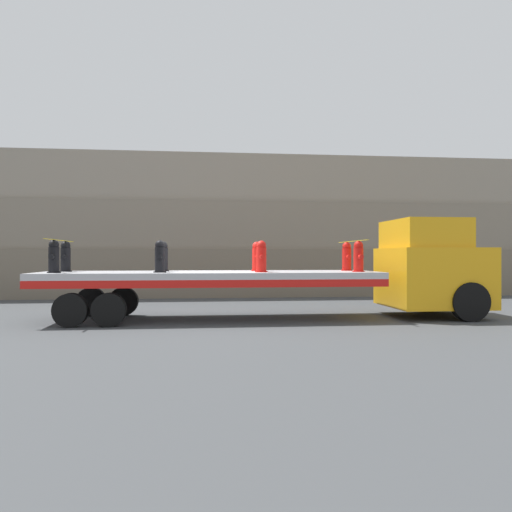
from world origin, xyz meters
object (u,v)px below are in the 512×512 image
(fire_hydrant_black_near_0, at_px, (54,257))
(fire_hydrant_black_near_1, at_px, (160,257))
(fire_hydrant_black_far_0, at_px, (66,257))
(fire_hydrant_black_far_1, at_px, (163,257))
(truck_cab, at_px, (434,268))
(fire_hydrant_red_far_3, at_px, (347,257))
(fire_hydrant_red_far_2, at_px, (257,257))
(fire_hydrant_red_near_2, at_px, (261,257))
(flatbed_trailer, at_px, (193,280))
(fire_hydrant_red_near_3, at_px, (358,257))

(fire_hydrant_black_near_0, xyz_separation_m, fire_hydrant_black_near_1, (2.73, 0.00, 0.00))
(fire_hydrant_black_far_0, bearing_deg, fire_hydrant_black_far_1, 0.00)
(truck_cab, relative_size, fire_hydrant_red_far_3, 3.30)
(fire_hydrant_red_far_2, xyz_separation_m, fire_hydrant_red_far_3, (2.73, 0.00, 0.00))
(fire_hydrant_black_far_1, xyz_separation_m, fire_hydrant_red_far_3, (5.47, 0.00, 0.00))
(fire_hydrant_black_far_0, distance_m, fire_hydrant_red_near_2, 5.59)
(fire_hydrant_black_near_0, bearing_deg, fire_hydrant_black_far_0, 90.00)
(fire_hydrant_red_far_3, bearing_deg, flatbed_trailer, -172.99)
(fire_hydrant_red_near_2, relative_size, fire_hydrant_red_near_3, 1.00)
(fire_hydrant_black_near_1, bearing_deg, flatbed_trailer, 33.10)
(fire_hydrant_black_far_1, relative_size, fire_hydrant_red_far_3, 1.00)
(flatbed_trailer, bearing_deg, fire_hydrant_red_far_3, 7.01)
(truck_cab, distance_m, fire_hydrant_red_far_3, 2.58)
(fire_hydrant_black_far_1, bearing_deg, fire_hydrant_black_near_1, -90.00)
(fire_hydrant_black_far_0, height_order, fire_hydrant_red_near_3, same)
(fire_hydrant_red_far_3, bearing_deg, fire_hydrant_black_near_1, -168.31)
(fire_hydrant_red_far_2, xyz_separation_m, fire_hydrant_red_near_3, (2.73, -1.13, 0.00))
(flatbed_trailer, bearing_deg, fire_hydrant_black_far_1, 146.90)
(fire_hydrant_black_far_1, height_order, fire_hydrant_red_near_2, same)
(fire_hydrant_red_far_3, bearing_deg, fire_hydrant_black_far_1, 180.00)
(flatbed_trailer, height_order, fire_hydrant_red_far_2, fire_hydrant_red_far_2)
(flatbed_trailer, distance_m, fire_hydrant_black_near_1, 1.22)
(flatbed_trailer, height_order, fire_hydrant_black_near_1, fire_hydrant_black_near_1)
(truck_cab, height_order, flatbed_trailer, truck_cab)
(truck_cab, distance_m, fire_hydrant_red_near_2, 5.27)
(fire_hydrant_black_near_1, relative_size, fire_hydrant_black_far_1, 1.00)
(fire_hydrant_black_far_0, distance_m, fire_hydrant_red_far_3, 8.20)
(flatbed_trailer, bearing_deg, fire_hydrant_red_far_2, 16.87)
(truck_cab, xyz_separation_m, fire_hydrant_black_far_1, (-7.97, 0.57, 0.33))
(fire_hydrant_red_near_3, relative_size, fire_hydrant_red_far_3, 1.00)
(fire_hydrant_black_far_0, height_order, fire_hydrant_black_far_1, same)
(truck_cab, height_order, fire_hydrant_black_far_1, truck_cab)
(fire_hydrant_red_near_3, bearing_deg, flatbed_trailer, 172.99)
(fire_hydrant_red_near_3, bearing_deg, fire_hydrant_red_far_2, 157.52)
(fire_hydrant_black_far_0, height_order, fire_hydrant_red_near_2, same)
(fire_hydrant_black_far_0, relative_size, fire_hydrant_red_near_2, 1.00)
(fire_hydrant_black_far_1, xyz_separation_m, fire_hydrant_red_far_2, (2.73, 0.00, 0.00))
(fire_hydrant_red_far_2, bearing_deg, fire_hydrant_black_near_1, -157.52)
(fire_hydrant_black_near_1, bearing_deg, fire_hydrant_red_near_2, 0.00)
(fire_hydrant_black_near_1, bearing_deg, fire_hydrant_red_far_2, 22.48)
(fire_hydrant_black_near_1, bearing_deg, fire_hydrant_black_near_0, 180.00)
(flatbed_trailer, height_order, fire_hydrant_red_far_3, fire_hydrant_red_far_3)
(fire_hydrant_black_far_1, height_order, fire_hydrant_red_near_3, same)
(fire_hydrant_red_near_2, distance_m, fire_hydrant_red_far_2, 1.13)
(flatbed_trailer, height_order, fire_hydrant_red_near_3, fire_hydrant_red_near_3)
(fire_hydrant_red_far_3, bearing_deg, truck_cab, -12.77)
(flatbed_trailer, height_order, fire_hydrant_black_far_0, fire_hydrant_black_far_0)
(fire_hydrant_black_near_1, bearing_deg, fire_hydrant_red_near_3, 0.00)
(fire_hydrant_red_near_3, xyz_separation_m, fire_hydrant_red_far_3, (0.00, 1.13, 0.00))
(fire_hydrant_red_near_2, bearing_deg, fire_hydrant_black_near_1, 180.00)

